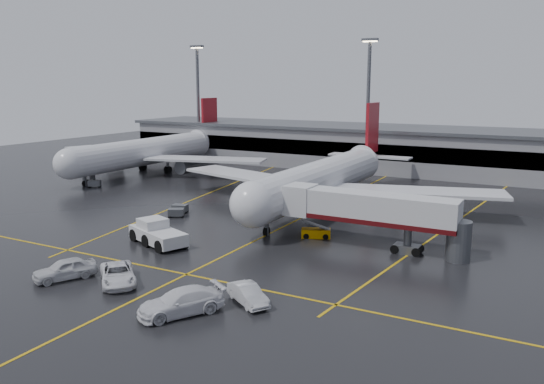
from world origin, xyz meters
The scene contains 22 objects.
ground centered at (0.00, 0.00, 0.00)m, with size 220.00×220.00×0.00m, color black.
apron_line_centre centered at (0.00, 0.00, 0.01)m, with size 0.25×90.00×0.02m, color gold.
apron_line_stop centered at (0.00, -22.00, 0.01)m, with size 60.00×0.25×0.02m, color gold.
apron_line_left centered at (-20.00, 10.00, 0.01)m, with size 0.25×70.00×0.02m, color gold.
apron_line_right centered at (18.00, 10.00, 0.01)m, with size 0.25×70.00×0.02m, color gold.
terminal centered at (0.00, 47.93, 4.32)m, with size 122.00×19.00×8.60m.
light_mast_left centered at (-45.00, 42.00, 14.47)m, with size 3.00×1.20×25.45m.
light_mast_mid centered at (-5.00, 42.00, 14.47)m, with size 3.00×1.20×25.45m.
main_airliner centered at (0.00, 9.70, 4.21)m, with size 48.80×45.60×14.10m.
second_airliner centered at (-42.00, 21.70, 4.21)m, with size 48.80×45.60×14.10m.
jet_bridge centered at (11.87, -6.00, 3.93)m, with size 19.90×3.40×6.05m.
pushback_tractor centered at (-8.78, -15.66, 1.10)m, with size 8.32×5.67×2.76m.
belt_loader centered at (5.38, -5.14, 0.51)m, with size 3.54×2.53×2.06m.
service_van_a centered at (-3.85, -26.68, 0.83)m, with size 2.77×6.01×1.67m, color white.
service_van_b centered at (4.98, -29.19, 0.96)m, with size 2.69×6.62×1.92m, color white.
service_van_c centered at (8.38, -25.03, 0.77)m, with size 1.63×4.68×1.54m, color silver.
service_van_d centered at (-8.76, -28.12, 0.93)m, with size 2.19×5.44×1.85m, color silver.
baggage_cart_a centered at (-14.64, -5.01, 0.63)m, with size 2.38×2.16×1.12m.
baggage_cart_b centered at (-15.71, -2.80, 0.63)m, with size 2.26×1.76×1.12m.
baggage_cart_c centered at (-12.23, 7.24, 0.63)m, with size 2.30×1.85×1.12m.
baggage_cart_d centered at (-46.17, 9.71, 0.63)m, with size 2.05×1.38×1.12m.
baggage_cart_e centered at (-39.92, 5.12, 0.63)m, with size 2.39×2.17×1.12m.
Camera 1 is at (29.58, -59.96, 17.14)m, focal length 36.12 mm.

